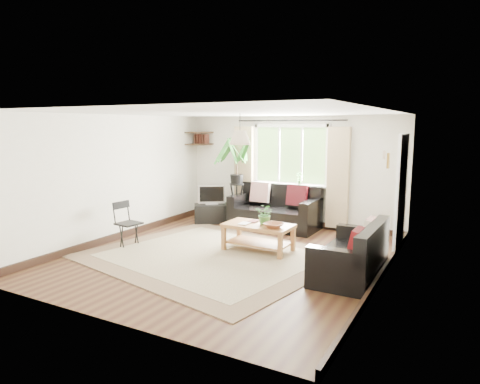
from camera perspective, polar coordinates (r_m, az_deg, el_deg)
The scene contains 24 objects.
floor at distance 7.33m, azimuth -1.51°, elevation -8.57°, with size 5.50×5.50×0.00m, color black.
ceiling at distance 6.99m, azimuth -1.59°, elevation 10.54°, with size 5.50×5.50×0.00m, color white.
wall_back at distance 9.52m, azimuth 6.78°, elevation 2.82°, with size 5.00×0.02×2.40m, color silver.
wall_front at distance 4.92m, azimuth -17.85°, elevation -3.27°, with size 5.00×0.02×2.40m, color silver.
wall_left at distance 8.58m, azimuth -16.16°, elevation 1.86°, with size 0.02×5.50×2.40m, color silver.
wall_right at distance 6.21m, azimuth 18.84°, elevation -0.84°, with size 0.02×5.50×2.40m, color silver.
rug at distance 7.34m, azimuth -3.82°, elevation -8.47°, with size 3.86×3.31×0.02m, color beige.
window at distance 9.46m, azimuth 6.72°, elevation 4.90°, with size 2.50×0.16×2.16m, color white, non-canonical shape.
door at distance 7.91m, azimuth 20.67°, elevation -0.40°, with size 0.06×0.96×2.06m, color silver.
corner_shelf at distance 10.31m, azimuth -5.46°, elevation 7.14°, with size 0.50×0.50×0.34m, color black, non-canonical shape.
pendant_lamp at distance 7.34m, azimuth -0.00°, elevation 7.73°, with size 0.36×0.36×0.54m, color beige, non-canonical shape.
wall_sconce at distance 6.45m, azimuth 18.92°, elevation 4.34°, with size 0.12×0.12×0.28m, color beige, non-canonical shape.
sofa_back at distance 9.21m, azimuth 4.61°, elevation -2.15°, with size 1.86×0.93×0.88m, color black, non-canonical shape.
sofa_right at distance 6.52m, azimuth 14.48°, elevation -7.60°, with size 0.81×1.61×0.76m, color black, non-canonical shape.
coffee_table at distance 7.56m, azimuth 2.45°, elevation -6.10°, with size 1.19×0.65×0.49m, color #965A31, non-canonical shape.
table_plant at distance 7.46m, azimuth 3.40°, elevation -2.95°, with size 0.33×0.28×0.36m, color #336628.
bowl at distance 7.25m, azimuth 4.52°, elevation -4.46°, with size 0.33×0.33×0.08m, color brown.
book_a at distance 7.55m, azimuth 0.04°, elevation -4.15°, with size 0.16×0.22×0.02m, color white.
book_b at distance 7.72m, azimuth 1.33°, elevation -3.84°, with size 0.15×0.21×0.02m, color maroon.
tv_stand at distance 9.77m, azimuth -3.77°, elevation -2.85°, with size 0.79×0.44×0.42m, color black.
tv at distance 9.69m, azimuth -3.80°, elevation -0.29°, with size 0.60×0.20×0.46m, color #A5A5AA, non-canonical shape.
palm_stand at distance 9.63m, azimuth -0.44°, elevation 1.57°, with size 0.75×0.75×1.94m, color black, non-canonical shape.
folding_chair at distance 8.09m, azimuth -14.62°, elevation -4.19°, with size 0.42×0.42×0.82m, color black, non-canonical shape.
sill_plant at distance 9.34m, azimuth 7.91°, elevation 1.84°, with size 0.14×0.10×0.27m, color #2D6023.
Camera 1 is at (3.50, -6.05, 2.20)m, focal length 32.00 mm.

